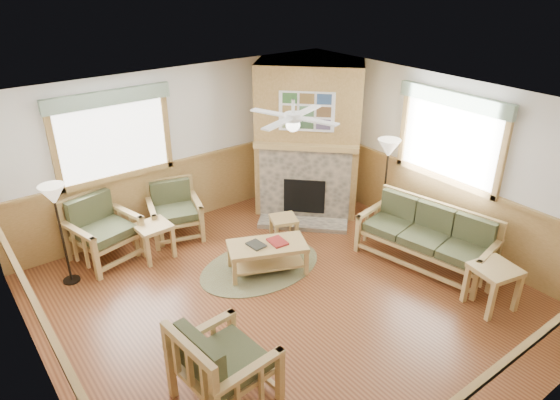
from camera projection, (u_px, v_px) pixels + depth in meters
floor at (287, 301)px, 6.87m from camera, size 6.00×6.00×0.01m
ceiling at (289, 109)px, 5.69m from camera, size 6.00×6.00×0.01m
wall_back at (179, 148)px, 8.43m from camera, size 6.00×0.02×2.70m
wall_front at (510, 347)px, 4.13m from camera, size 6.00×0.02×2.70m
wall_left at (35, 303)px, 4.66m from camera, size 0.02×6.00×2.70m
wall_right at (437, 161)px, 7.90m from camera, size 0.02×6.00×2.70m
wainscot at (288, 267)px, 6.63m from camera, size 6.00×6.00×1.10m
fireplace at (308, 139)px, 8.86m from camera, size 3.11×3.11×2.70m
window_back at (105, 88)px, 7.29m from camera, size 1.90×0.16×1.50m
window_right at (458, 90)px, 7.22m from camera, size 0.16×1.90×1.50m
ceiling_fan at (293, 103)px, 6.08m from camera, size 1.59×1.59×0.36m
sofa at (425, 238)px, 7.51m from camera, size 2.10×1.18×0.91m
armchair_back_left at (103, 230)px, 7.61m from camera, size 1.09×1.09×1.01m
armchair_back_right at (175, 211)px, 8.28m from camera, size 1.01×1.01×0.91m
armchair_left at (224, 362)px, 5.15m from camera, size 0.97×0.97×1.00m
coffee_table at (267, 258)px, 7.43m from camera, size 1.28×0.98×0.46m
end_table_chairs at (155, 241)px, 7.76m from camera, size 0.53×0.51×0.57m
end_table_sofa at (492, 287)px, 6.63m from camera, size 0.65×0.63×0.62m
footstool at (284, 227)px, 8.36m from camera, size 0.54×0.54×0.36m
braided_rug at (260, 266)px, 7.62m from camera, size 2.41×2.41×0.01m
floor_lamp_left at (62, 235)px, 6.95m from camera, size 0.47×0.47×1.54m
floor_lamp_right at (385, 185)px, 8.34m from camera, size 0.42×0.42×1.64m
book_red at (277, 241)px, 7.36m from camera, size 0.24×0.32×0.03m
book_dark at (256, 244)px, 7.28m from camera, size 0.22×0.28×0.03m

